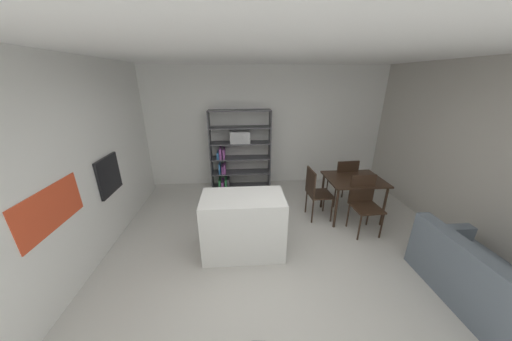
{
  "coord_description": "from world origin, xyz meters",
  "views": [
    {
      "loc": [
        -0.38,
        -2.66,
        2.44
      ],
      "look_at": [
        -0.14,
        0.57,
        1.18
      ],
      "focal_mm": 16.82,
      "sensor_mm": 36.0,
      "label": 1
    }
  ],
  "objects_px": {
    "dining_chair_island_side": "(315,190)",
    "open_bookshelf": "(237,151)",
    "kitchen_island": "(243,225)",
    "sofa": "(512,308)",
    "dining_chair_far": "(344,179)",
    "built_in_oven": "(109,175)",
    "dining_chair_near": "(364,199)",
    "dining_table": "(354,183)"
  },
  "relations": [
    {
      "from": "dining_chair_near",
      "to": "dining_chair_far",
      "type": "relative_size",
      "value": 0.98
    },
    {
      "from": "built_in_oven",
      "to": "dining_chair_far",
      "type": "height_order",
      "value": "built_in_oven"
    },
    {
      "from": "dining_chair_island_side",
      "to": "dining_chair_far",
      "type": "relative_size",
      "value": 0.97
    },
    {
      "from": "dining_chair_near",
      "to": "kitchen_island",
      "type": "bearing_deg",
      "value": -171.44
    },
    {
      "from": "dining_table",
      "to": "dining_chair_island_side",
      "type": "bearing_deg",
      "value": -179.66
    },
    {
      "from": "dining_table",
      "to": "dining_chair_near",
      "type": "xyz_separation_m",
      "value": [
        -0.01,
        -0.42,
        -0.11
      ]
    },
    {
      "from": "kitchen_island",
      "to": "dining_table",
      "type": "xyz_separation_m",
      "value": [
        2.01,
        0.84,
        0.22
      ]
    },
    {
      "from": "open_bookshelf",
      "to": "sofa",
      "type": "height_order",
      "value": "open_bookshelf"
    },
    {
      "from": "kitchen_island",
      "to": "sofa",
      "type": "bearing_deg",
      "value": -27.61
    },
    {
      "from": "sofa",
      "to": "kitchen_island",
      "type": "bearing_deg",
      "value": 62.39
    },
    {
      "from": "dining_chair_near",
      "to": "dining_chair_island_side",
      "type": "height_order",
      "value": "dining_chair_near"
    },
    {
      "from": "dining_table",
      "to": "dining_chair_far",
      "type": "relative_size",
      "value": 0.99
    },
    {
      "from": "kitchen_island",
      "to": "dining_table",
      "type": "bearing_deg",
      "value": 22.76
    },
    {
      "from": "open_bookshelf",
      "to": "dining_chair_near",
      "type": "height_order",
      "value": "open_bookshelf"
    },
    {
      "from": "built_in_oven",
      "to": "kitchen_island",
      "type": "distance_m",
      "value": 2.18
    },
    {
      "from": "dining_table",
      "to": "dining_chair_near",
      "type": "distance_m",
      "value": 0.44
    },
    {
      "from": "sofa",
      "to": "dining_chair_far",
      "type": "bearing_deg",
      "value": 13.83
    },
    {
      "from": "kitchen_island",
      "to": "dining_chair_island_side",
      "type": "distance_m",
      "value": 1.56
    },
    {
      "from": "built_in_oven",
      "to": "open_bookshelf",
      "type": "distance_m",
      "value": 2.61
    },
    {
      "from": "dining_chair_island_side",
      "to": "sofa",
      "type": "distance_m",
      "value": 2.64
    },
    {
      "from": "built_in_oven",
      "to": "dining_chair_near",
      "type": "distance_m",
      "value": 4.05
    },
    {
      "from": "dining_chair_near",
      "to": "dining_chair_far",
      "type": "height_order",
      "value": "dining_chair_far"
    },
    {
      "from": "dining_chair_far",
      "to": "dining_table",
      "type": "bearing_deg",
      "value": 85.56
    },
    {
      "from": "open_bookshelf",
      "to": "dining_chair_far",
      "type": "xyz_separation_m",
      "value": [
        2.09,
        -1.03,
        -0.32
      ]
    },
    {
      "from": "built_in_oven",
      "to": "kitchen_island",
      "type": "bearing_deg",
      "value": -15.54
    },
    {
      "from": "built_in_oven",
      "to": "dining_chair_island_side",
      "type": "relative_size",
      "value": 0.62
    },
    {
      "from": "dining_chair_near",
      "to": "dining_chair_island_side",
      "type": "relative_size",
      "value": 1.01
    },
    {
      "from": "open_bookshelf",
      "to": "dining_chair_far",
      "type": "relative_size",
      "value": 1.85
    },
    {
      "from": "dining_chair_island_side",
      "to": "dining_chair_near",
      "type": "bearing_deg",
      "value": -123.6
    },
    {
      "from": "dining_chair_far",
      "to": "sofa",
      "type": "xyz_separation_m",
      "value": [
        0.66,
        -2.66,
        -0.31
      ]
    },
    {
      "from": "built_in_oven",
      "to": "open_bookshelf",
      "type": "height_order",
      "value": "open_bookshelf"
    },
    {
      "from": "built_in_oven",
      "to": "dining_table",
      "type": "relative_size",
      "value": 0.61
    },
    {
      "from": "open_bookshelf",
      "to": "dining_chair_island_side",
      "type": "height_order",
      "value": "open_bookshelf"
    },
    {
      "from": "kitchen_island",
      "to": "dining_chair_far",
      "type": "height_order",
      "value": "dining_chair_far"
    },
    {
      "from": "dining_chair_island_side",
      "to": "dining_chair_far",
      "type": "distance_m",
      "value": 0.83
    },
    {
      "from": "dining_chair_island_side",
      "to": "open_bookshelf",
      "type": "bearing_deg",
      "value": 41.18
    },
    {
      "from": "dining_chair_near",
      "to": "built_in_oven",
      "type": "bearing_deg",
      "value": 174.74
    },
    {
      "from": "dining_table",
      "to": "kitchen_island",
      "type": "bearing_deg",
      "value": -157.24
    },
    {
      "from": "dining_table",
      "to": "dining_chair_far",
      "type": "distance_m",
      "value": 0.43
    },
    {
      "from": "built_in_oven",
      "to": "sofa",
      "type": "relative_size",
      "value": 0.28
    },
    {
      "from": "dining_chair_island_side",
      "to": "dining_table",
      "type": "bearing_deg",
      "value": -92.14
    },
    {
      "from": "built_in_oven",
      "to": "dining_table",
      "type": "height_order",
      "value": "built_in_oven"
    }
  ]
}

